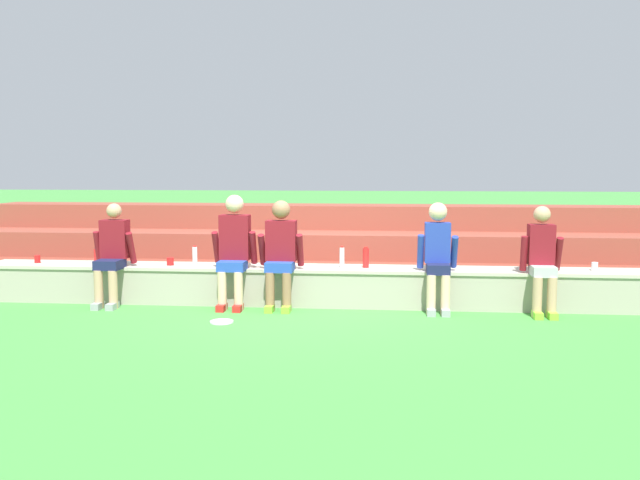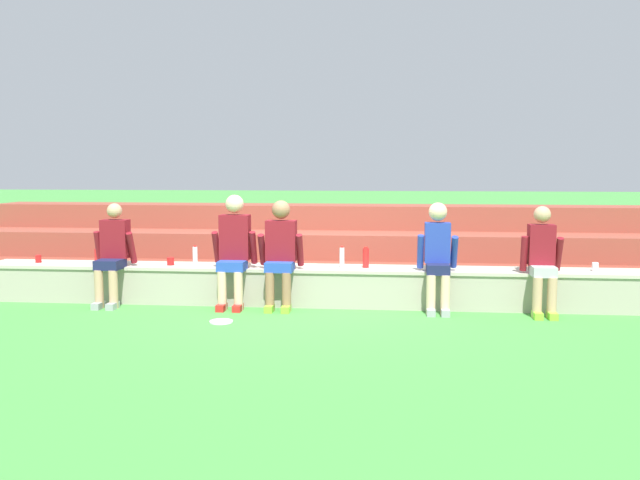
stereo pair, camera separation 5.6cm
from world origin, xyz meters
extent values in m
plane|color=#428E3D|center=(0.00, 0.00, 0.00)|extent=(80.00, 80.00, 0.00)
cube|color=#A8A08E|center=(0.00, 0.28, 0.24)|extent=(8.53, 0.56, 0.48)
cube|color=#BCB39F|center=(0.00, 0.28, 0.46)|extent=(8.57, 0.60, 0.04)
cube|color=brown|center=(0.00, 1.16, 0.19)|extent=(11.07, 0.80, 0.38)
cube|color=brown|center=(0.00, 1.96, 0.38)|extent=(11.07, 0.80, 0.76)
cube|color=brown|center=(0.00, 2.75, 0.57)|extent=(11.07, 0.80, 1.13)
cylinder|color=tan|center=(-2.59, -0.24, 0.24)|extent=(0.11, 0.11, 0.48)
cylinder|color=tan|center=(-2.41, -0.24, 0.24)|extent=(0.11, 0.11, 0.48)
cube|color=#99999E|center=(-2.59, -0.28, 0.04)|extent=(0.10, 0.22, 0.08)
cube|color=#99999E|center=(-2.41, -0.28, 0.04)|extent=(0.10, 0.22, 0.08)
cube|color=#191E47|center=(-2.50, -0.09, 0.53)|extent=(0.30, 0.35, 0.12)
cube|color=maroon|center=(-2.50, 0.10, 0.83)|extent=(0.34, 0.20, 0.49)
sphere|color=tan|center=(-2.50, 0.10, 1.19)|extent=(0.19, 0.19, 0.19)
cylinder|color=maroon|center=(-2.72, 0.08, 0.72)|extent=(0.08, 0.17, 0.43)
cylinder|color=maroon|center=(-2.28, 0.08, 0.72)|extent=(0.08, 0.23, 0.42)
cylinder|color=beige|center=(-1.04, -0.19, 0.24)|extent=(0.11, 0.11, 0.48)
cylinder|color=beige|center=(-0.84, -0.19, 0.24)|extent=(0.11, 0.11, 0.48)
cube|color=red|center=(-1.04, -0.23, 0.04)|extent=(0.10, 0.22, 0.08)
cube|color=red|center=(-0.84, -0.23, 0.04)|extent=(0.10, 0.22, 0.08)
cube|color=#2347B2|center=(-0.94, -0.07, 0.53)|extent=(0.34, 0.30, 0.12)
cube|color=maroon|center=(-0.94, 0.11, 0.87)|extent=(0.37, 0.20, 0.56)
sphere|color=beige|center=(-0.94, 0.11, 1.29)|extent=(0.23, 0.23, 0.23)
cylinder|color=maroon|center=(-1.18, 0.09, 0.74)|extent=(0.08, 0.23, 0.42)
cylinder|color=maroon|center=(-0.71, 0.09, 0.74)|extent=(0.08, 0.20, 0.42)
cylinder|color=#996B4C|center=(-0.45, -0.20, 0.24)|extent=(0.11, 0.11, 0.48)
cylinder|color=#996B4C|center=(-0.24, -0.20, 0.24)|extent=(0.11, 0.11, 0.48)
cube|color=#8CD833|center=(-0.45, -0.24, 0.04)|extent=(0.10, 0.22, 0.08)
cube|color=#8CD833|center=(-0.24, -0.24, 0.04)|extent=(0.10, 0.22, 0.08)
cube|color=#2347B2|center=(-0.35, -0.07, 0.53)|extent=(0.34, 0.31, 0.12)
cube|color=maroon|center=(-0.35, 0.06, 0.84)|extent=(0.37, 0.20, 0.50)
sphere|color=#996B4C|center=(-0.35, 0.06, 1.22)|extent=(0.23, 0.23, 0.23)
cylinder|color=maroon|center=(-0.58, 0.04, 0.73)|extent=(0.08, 0.25, 0.41)
cylinder|color=maroon|center=(-0.11, 0.04, 0.73)|extent=(0.08, 0.23, 0.42)
cylinder|color=beige|center=(1.49, -0.19, 0.24)|extent=(0.11, 0.11, 0.48)
cylinder|color=beige|center=(1.66, -0.19, 0.24)|extent=(0.11, 0.11, 0.48)
cube|color=#99999E|center=(1.49, -0.23, 0.04)|extent=(0.10, 0.22, 0.08)
cube|color=#99999E|center=(1.66, -0.23, 0.04)|extent=(0.10, 0.22, 0.08)
cube|color=#191E47|center=(1.57, -0.07, 0.53)|extent=(0.28, 0.30, 0.12)
cube|color=#23389E|center=(1.57, 0.10, 0.83)|extent=(0.31, 0.20, 0.49)
sphere|color=beige|center=(1.57, 0.10, 1.21)|extent=(0.22, 0.22, 0.22)
cylinder|color=#23389E|center=(1.37, 0.08, 0.72)|extent=(0.08, 0.18, 0.43)
cylinder|color=#23389E|center=(1.78, 0.08, 0.72)|extent=(0.08, 0.25, 0.42)
cylinder|color=tan|center=(2.71, -0.24, 0.24)|extent=(0.11, 0.11, 0.48)
cylinder|color=tan|center=(2.88, -0.24, 0.24)|extent=(0.11, 0.11, 0.48)
cube|color=#8CD833|center=(2.71, -0.28, 0.04)|extent=(0.10, 0.22, 0.08)
cube|color=#8CD833|center=(2.88, -0.28, 0.04)|extent=(0.10, 0.22, 0.08)
cube|color=#B2B2B7|center=(2.79, -0.09, 0.53)|extent=(0.27, 0.35, 0.12)
cube|color=maroon|center=(2.79, 0.04, 0.83)|extent=(0.30, 0.20, 0.48)
sphere|color=tan|center=(2.79, 0.04, 1.19)|extent=(0.20, 0.20, 0.20)
cylinder|color=maroon|center=(2.59, 0.02, 0.72)|extent=(0.08, 0.14, 0.43)
cylinder|color=maroon|center=(2.99, 0.02, 0.72)|extent=(0.08, 0.22, 0.42)
cylinder|color=silver|center=(-1.53, 0.33, 0.60)|extent=(0.06, 0.06, 0.23)
cylinder|color=red|center=(-1.53, 0.33, 0.72)|extent=(0.04, 0.04, 0.02)
cylinder|color=red|center=(-2.85, 0.31, 0.58)|extent=(0.07, 0.07, 0.19)
cylinder|color=black|center=(-2.85, 0.31, 0.69)|extent=(0.04, 0.04, 0.02)
cylinder|color=silver|center=(0.40, 0.25, 0.61)|extent=(0.06, 0.06, 0.25)
cylinder|color=red|center=(0.40, 0.25, 0.75)|extent=(0.04, 0.04, 0.02)
cylinder|color=red|center=(0.70, 0.28, 0.61)|extent=(0.08, 0.08, 0.25)
cylinder|color=red|center=(0.70, 0.28, 0.74)|extent=(0.05, 0.05, 0.02)
cylinder|color=red|center=(-1.83, 0.24, 0.53)|extent=(0.09, 0.09, 0.10)
cylinder|color=red|center=(-3.66, 0.28, 0.53)|extent=(0.08, 0.08, 0.10)
cylinder|color=white|center=(3.50, 0.30, 0.54)|extent=(0.08, 0.08, 0.10)
cylinder|color=white|center=(-0.89, -0.85, 0.01)|extent=(0.26, 0.26, 0.02)
camera|label=1|loc=(0.95, -8.25, 1.76)|focal=38.20mm
camera|label=2|loc=(1.00, -8.24, 1.76)|focal=38.20mm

